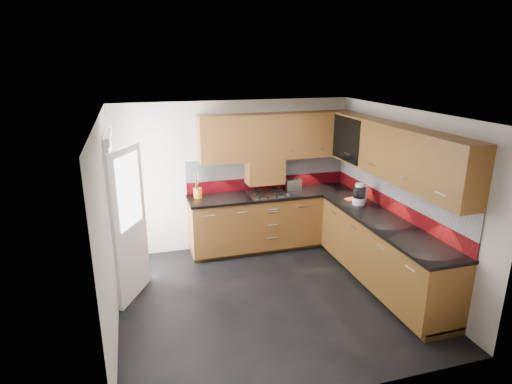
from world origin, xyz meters
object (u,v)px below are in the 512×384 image
object	(u,v)px
toaster	(293,185)
gas_hob	(268,193)
utensil_pot	(198,192)
food_processor	(359,195)

from	to	relation	value
toaster	gas_hob	bearing A→B (deg)	-165.79
utensil_pot	food_processor	bearing A→B (deg)	-23.42
gas_hob	toaster	distance (m)	0.50
toaster	utensil_pot	bearing A→B (deg)	179.66
gas_hob	toaster	size ratio (longest dim) A/B	2.29
utensil_pot	toaster	distance (m)	1.59
toaster	food_processor	size ratio (longest dim) A/B	0.83
gas_hob	food_processor	bearing A→B (deg)	-36.25
gas_hob	toaster	xyz separation A→B (m)	(0.48, 0.12, 0.07)
utensil_pot	food_processor	world-z (taller)	utensil_pot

